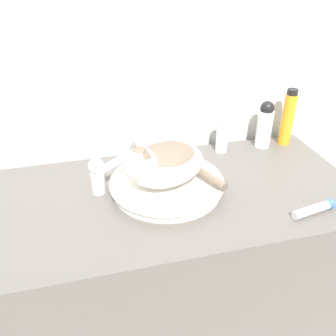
# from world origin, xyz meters

# --- Properties ---
(wall_back) EXTENTS (8.00, 0.05, 2.40)m
(wall_back) POSITION_xyz_m (0.00, 0.64, 1.20)
(wall_back) COLOR silver
(wall_back) RESTS_ON ground_plane
(vanity_counter) EXTENTS (1.25, 0.59, 0.82)m
(vanity_counter) POSITION_xyz_m (0.00, 0.29, 0.41)
(vanity_counter) COLOR #56514C
(vanity_counter) RESTS_ON ground_plane
(sink_basin) EXTENTS (0.38, 0.38, 0.04)m
(sink_basin) POSITION_xyz_m (-0.01, 0.32, 0.84)
(sink_basin) COLOR white
(sink_basin) RESTS_ON vanity_counter
(cat) EXTENTS (0.33, 0.30, 0.16)m
(cat) POSITION_xyz_m (-0.02, 0.31, 0.93)
(cat) COLOR silver
(cat) RESTS_ON sink_basin
(faucet) EXTENTS (0.14, 0.06, 0.15)m
(faucet) POSITION_xyz_m (-0.22, 0.36, 0.89)
(faucet) COLOR silver
(faucet) RESTS_ON vanity_counter
(shampoo_bottle_tall) EXTENTS (0.05, 0.05, 0.23)m
(shampoo_bottle_tall) POSITION_xyz_m (0.54, 0.53, 0.93)
(shampoo_bottle_tall) COLOR orange
(shampoo_bottle_tall) RESTS_ON vanity_counter
(deodorant_stick) EXTENTS (0.05, 0.05, 0.14)m
(deodorant_stick) POSITION_xyz_m (0.26, 0.53, 0.89)
(deodorant_stick) COLOR white
(deodorant_stick) RESTS_ON vanity_counter
(lotion_bottle_white) EXTENTS (0.06, 0.06, 0.19)m
(lotion_bottle_white) POSITION_xyz_m (0.44, 0.53, 0.91)
(lotion_bottle_white) COLOR silver
(lotion_bottle_white) RESTS_ON vanity_counter
(cream_tube) EXTENTS (0.15, 0.05, 0.03)m
(cream_tube) POSITION_xyz_m (0.39, 0.09, 0.83)
(cream_tube) COLOR silver
(cream_tube) RESTS_ON vanity_counter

